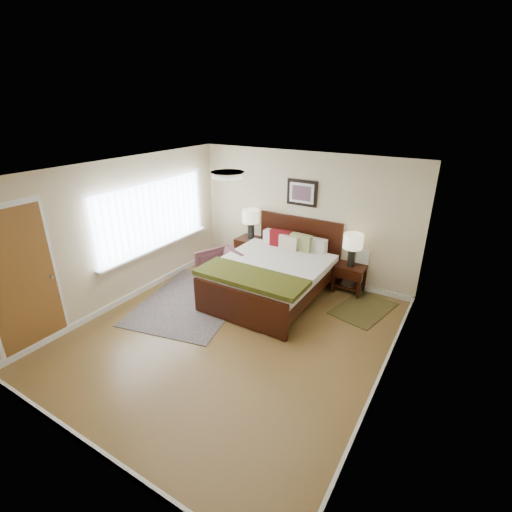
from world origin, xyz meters
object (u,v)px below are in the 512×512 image
at_px(nightstand_right, 349,276).
at_px(armchair, 222,271).
at_px(lamp_right, 353,244).
at_px(rug_persian, 193,300).
at_px(lamp_left, 251,219).
at_px(bed, 273,268).
at_px(nightstand_left, 250,244).

height_order(nightstand_right, armchair, armchair).
bearing_deg(nightstand_right, lamp_right, 90.00).
height_order(lamp_right, rug_persian, lamp_right).
relative_size(nightstand_right, rug_persian, 0.23).
height_order(nightstand_right, lamp_left, lamp_left).
bearing_deg(lamp_right, nightstand_right, -90.00).
xyz_separation_m(bed, lamp_right, (1.14, 0.89, 0.41)).
xyz_separation_m(nightstand_left, rug_persian, (-0.13, -1.78, -0.53)).
relative_size(lamp_left, lamp_right, 1.00).
distance_m(nightstand_left, lamp_left, 0.56).
relative_size(nightstand_right, lamp_left, 0.89).
bearing_deg(armchair, bed, 37.98).
bearing_deg(rug_persian, lamp_left, 73.47).
bearing_deg(armchair, nightstand_right, 52.12).
distance_m(nightstand_right, rug_persian, 2.92).
height_order(bed, armchair, bed).
distance_m(armchair, rug_persian, 0.78).
height_order(lamp_left, lamp_right, lamp_left).
relative_size(nightstand_left, armchair, 0.83).
bearing_deg(nightstand_right, nightstand_left, -179.73).
distance_m(bed, nightstand_right, 1.46).
height_order(nightstand_left, lamp_left, lamp_left).
distance_m(nightstand_left, rug_persian, 1.86).
relative_size(bed, rug_persian, 0.98).
distance_m(lamp_left, rug_persian, 2.11).
height_order(nightstand_left, rug_persian, nightstand_left).
bearing_deg(bed, armchair, -166.25).
height_order(lamp_right, armchair, lamp_right).
bearing_deg(nightstand_left, bed, -40.22).
height_order(armchair, rug_persian, armchair).
bearing_deg(nightstand_right, rug_persian, -142.06).
bearing_deg(lamp_left, lamp_right, 0.00).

